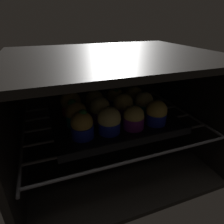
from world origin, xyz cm
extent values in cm
cube|color=black|center=(0.00, 22.00, -0.75)|extent=(59.00, 47.00, 1.50)
cube|color=black|center=(0.00, 22.00, 34.75)|extent=(59.00, 47.00, 1.50)
cube|color=black|center=(0.00, 44.75, 17.00)|extent=(59.00, 1.50, 34.00)
cube|color=black|center=(-28.75, 22.00, 17.00)|extent=(1.50, 47.00, 34.00)
cube|color=black|center=(28.75, 22.00, 17.00)|extent=(1.50, 47.00, 34.00)
cylinder|color=#4C494C|center=(0.00, 3.00, 13.60)|extent=(54.00, 0.80, 0.80)
cylinder|color=#4C494C|center=(0.00, 10.60, 13.60)|extent=(54.00, 0.80, 0.80)
cylinder|color=#4C494C|center=(0.00, 18.20, 13.60)|extent=(54.00, 0.80, 0.80)
cylinder|color=#4C494C|center=(0.00, 25.80, 13.60)|extent=(54.00, 0.80, 0.80)
cylinder|color=#4C494C|center=(0.00, 33.40, 13.60)|extent=(54.00, 0.80, 0.80)
cylinder|color=#4C494C|center=(0.00, 41.00, 13.60)|extent=(54.00, 0.80, 0.80)
cylinder|color=#4C494C|center=(-27.00, 22.00, 13.60)|extent=(0.80, 42.00, 0.80)
cylinder|color=#4C494C|center=(27.00, 22.00, 13.60)|extent=(0.80, 42.00, 0.80)
cube|color=black|center=(0.00, 22.51, 14.60)|extent=(37.57, 30.01, 1.20)
cube|color=black|center=(0.00, 7.90, 15.70)|extent=(37.57, 0.80, 1.00)
cube|color=black|center=(0.00, 37.11, 15.70)|extent=(37.57, 0.80, 1.00)
cube|color=black|center=(-18.38, 22.51, 15.70)|extent=(0.80, 30.01, 1.00)
cube|color=black|center=(18.38, 22.51, 15.70)|extent=(0.80, 30.01, 1.00)
cylinder|color=#1928B7|center=(-11.22, 14.95, 16.94)|extent=(6.12, 6.12, 3.48)
sphere|color=gold|center=(-11.22, 14.95, 19.69)|extent=(5.88, 5.88, 5.88)
sphere|color=#28702D|center=(-10.78, 15.08, 22.07)|extent=(2.29, 2.29, 2.29)
cylinder|color=#1928B7|center=(-3.70, 14.69, 16.94)|extent=(6.12, 6.12, 3.48)
sphere|color=#E0CC7A|center=(-3.70, 14.69, 19.61)|extent=(6.46, 6.46, 6.46)
sphere|color=#28702D|center=(-3.55, 15.39, 21.79)|extent=(2.05, 2.05, 2.05)
cylinder|color=#7A238C|center=(3.71, 14.59, 16.94)|extent=(6.12, 6.12, 3.48)
sphere|color=#DBBC60|center=(3.71, 14.59, 19.16)|extent=(5.93, 5.93, 5.93)
sphere|color=#1E6023|center=(3.37, 14.79, 21.07)|extent=(2.06, 2.06, 2.06)
cylinder|color=#1928B7|center=(11.19, 14.59, 16.94)|extent=(6.12, 6.12, 3.48)
sphere|color=gold|center=(11.19, 14.59, 19.53)|extent=(6.21, 6.21, 6.21)
sphere|color=#1E6023|center=(11.08, 15.35, 21.59)|extent=(1.98, 1.98, 1.98)
cylinder|color=#0C8C84|center=(-11.39, 22.11, 16.94)|extent=(6.12, 6.12, 3.48)
sphere|color=gold|center=(-11.39, 22.11, 19.41)|extent=(6.28, 6.28, 6.28)
sphere|color=#1E6023|center=(-12.21, 22.82, 22.08)|extent=(2.38, 2.38, 2.38)
cylinder|color=#7A238C|center=(-4.04, 22.32, 16.94)|extent=(6.12, 6.12, 3.48)
sphere|color=#E0CC7A|center=(-4.04, 22.32, 19.78)|extent=(6.26, 6.26, 6.26)
sphere|color=#28702D|center=(-4.09, 22.34, 21.60)|extent=(1.99, 1.99, 1.99)
cylinder|color=#7A238C|center=(3.88, 22.72, 16.94)|extent=(6.12, 6.12, 3.48)
sphere|color=#DBBC60|center=(3.88, 22.72, 19.70)|extent=(6.46, 6.46, 6.46)
sphere|color=#19511E|center=(3.87, 23.22, 22.11)|extent=(1.76, 1.76, 1.76)
cylinder|color=#0C8C84|center=(11.25, 22.35, 16.94)|extent=(6.12, 6.12, 3.48)
sphere|color=#E0CC7A|center=(11.25, 22.35, 19.51)|extent=(6.12, 6.12, 6.12)
sphere|color=#19511E|center=(11.09, 22.61, 21.53)|extent=(2.28, 2.28, 2.28)
cylinder|color=red|center=(-11.65, 29.97, 16.94)|extent=(6.12, 6.12, 3.48)
sphere|color=gold|center=(-11.65, 29.97, 19.82)|extent=(6.63, 6.63, 6.63)
cylinder|color=silver|center=(-3.53, 30.07, 16.94)|extent=(6.12, 6.12, 3.48)
sphere|color=#DBBC60|center=(-3.53, 30.07, 19.45)|extent=(5.89, 5.89, 5.89)
sphere|color=#1E6023|center=(-3.86, 30.76, 21.36)|extent=(1.70, 1.70, 1.70)
cylinder|color=#1928B7|center=(4.09, 30.18, 16.94)|extent=(6.12, 6.12, 3.48)
sphere|color=gold|center=(4.09, 30.18, 19.23)|extent=(5.99, 5.99, 5.99)
sphere|color=#1E6023|center=(3.95, 29.31, 21.50)|extent=(1.85, 1.85, 1.85)
cylinder|color=silver|center=(11.07, 29.67, 16.94)|extent=(6.12, 6.12, 3.48)
sphere|color=gold|center=(11.07, 29.67, 19.23)|extent=(6.09, 6.09, 6.09)
camera|label=1|loc=(-19.20, -29.34, 44.28)|focal=31.09mm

